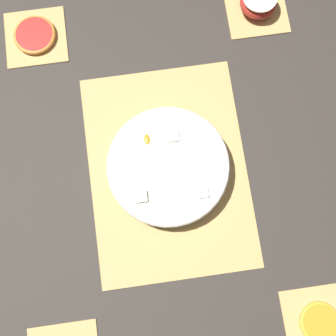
% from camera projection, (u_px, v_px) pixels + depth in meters
% --- Properties ---
extents(ground_plane, '(6.00, 6.00, 0.00)m').
position_uv_depth(ground_plane, '(168.00, 170.00, 1.03)').
color(ground_plane, '#2D2823').
extents(bamboo_mat_center, '(0.47, 0.34, 0.01)m').
position_uv_depth(bamboo_mat_center, '(168.00, 170.00, 1.03)').
color(bamboo_mat_center, tan).
rests_on(bamboo_mat_center, ground_plane).
extents(coaster_mat_near_left, '(0.14, 0.14, 0.01)m').
position_uv_depth(coaster_mat_near_left, '(36.00, 37.00, 1.09)').
color(coaster_mat_near_left, tan).
rests_on(coaster_mat_near_left, ground_plane).
extents(coaster_mat_far_left, '(0.14, 0.14, 0.01)m').
position_uv_depth(coaster_mat_far_left, '(256.00, 9.00, 1.11)').
color(coaster_mat_far_left, tan).
rests_on(coaster_mat_far_left, ground_plane).
extents(coaster_mat_far_right, '(0.14, 0.14, 0.01)m').
position_uv_depth(coaster_mat_far_right, '(319.00, 322.00, 0.96)').
color(coaster_mat_far_right, tan).
rests_on(coaster_mat_far_right, ground_plane).
extents(fruit_salad_bowl, '(0.26, 0.26, 0.06)m').
position_uv_depth(fruit_salad_bowl, '(168.00, 167.00, 0.99)').
color(fruit_salad_bowl, silver).
rests_on(fruit_salad_bowl, bamboo_mat_center).
extents(apple_half, '(0.09, 0.09, 0.05)m').
position_uv_depth(apple_half, '(258.00, 2.00, 1.08)').
color(apple_half, '#B72D23').
rests_on(apple_half, coaster_mat_far_left).
extents(orange_slice_whole, '(0.08, 0.08, 0.01)m').
position_uv_depth(orange_slice_whole, '(320.00, 323.00, 0.95)').
color(orange_slice_whole, orange).
rests_on(orange_slice_whole, coaster_mat_far_right).
extents(grapefruit_slice, '(0.10, 0.10, 0.01)m').
position_uv_depth(grapefruit_slice, '(35.00, 35.00, 1.08)').
color(grapefruit_slice, '#B2231E').
rests_on(grapefruit_slice, coaster_mat_near_left).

